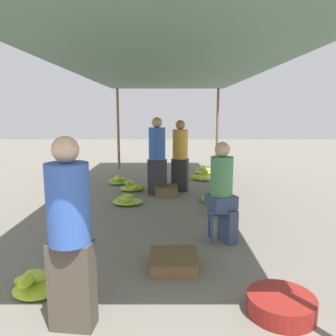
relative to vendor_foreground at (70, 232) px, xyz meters
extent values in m
cylinder|color=olive|center=(-0.76, 7.66, 0.42)|extent=(0.08, 0.08, 2.47)
cylinder|color=olive|center=(2.29, 7.66, 0.42)|extent=(0.08, 0.08, 2.47)
cube|color=#567A60|center=(0.77, 3.56, 1.67)|extent=(3.45, 8.59, 0.04)
cube|color=#4C4238|center=(0.00, 0.00, -0.45)|extent=(0.37, 0.23, 0.73)
cylinder|color=#3359B2|center=(0.00, 0.00, 0.23)|extent=(0.37, 0.37, 0.64)
sphere|color=tan|center=(0.00, 0.00, 0.65)|extent=(0.21, 0.21, 0.21)
cube|color=#384C84|center=(1.49, 1.84, -0.37)|extent=(0.34, 0.34, 0.04)
cylinder|color=#384C84|center=(1.35, 1.71, -0.60)|extent=(0.04, 0.04, 0.42)
cylinder|color=#384C84|center=(1.63, 1.71, -0.60)|extent=(0.04, 0.04, 0.42)
cylinder|color=#384C84|center=(1.35, 1.98, -0.60)|extent=(0.04, 0.04, 0.42)
cylinder|color=#384C84|center=(1.63, 1.98, -0.60)|extent=(0.04, 0.04, 0.42)
cube|color=#384766|center=(1.59, 1.81, -0.58)|extent=(0.24, 0.34, 0.46)
cube|color=#384766|center=(1.49, 1.84, -0.26)|extent=(0.44, 0.44, 0.18)
cylinder|color=#4C8C59|center=(1.49, 1.84, 0.09)|extent=(0.39, 0.39, 0.52)
sphere|color=tan|center=(1.49, 1.84, 0.45)|extent=(0.20, 0.20, 0.20)
cylinder|color=maroon|center=(1.76, 0.17, -0.73)|extent=(0.59, 0.59, 0.17)
ellipsoid|color=#9CC330|center=(-0.02, 3.52, -0.70)|extent=(0.12, 0.20, 0.12)
ellipsoid|color=#74B337|center=(-0.04, 3.74, -0.73)|extent=(0.22, 0.35, 0.13)
ellipsoid|color=#9CC330|center=(0.00, 3.66, -0.66)|extent=(0.27, 0.24, 0.10)
ellipsoid|color=#9DC330|center=(-0.06, 3.58, -0.70)|extent=(0.35, 0.26, 0.11)
ellipsoid|color=#8DBD33|center=(-0.01, 3.65, -0.77)|extent=(0.57, 0.50, 0.10)
ellipsoid|color=#B8CE2B|center=(-0.57, 0.46, -0.64)|extent=(0.15, 0.31, 0.11)
ellipsoid|color=#B1CB2C|center=(-0.45, 0.60, -0.75)|extent=(0.19, 0.24, 0.09)
ellipsoid|color=#88BB34|center=(-0.62, 0.67, -0.74)|extent=(0.29, 0.32, 0.14)
ellipsoid|color=#9CC330|center=(-0.50, 0.51, -0.63)|extent=(0.22, 0.13, 0.12)
ellipsoid|color=#A1C52F|center=(-0.64, 0.57, -0.73)|extent=(0.23, 0.16, 0.11)
ellipsoid|color=#B0CB2D|center=(-0.50, 0.50, -0.77)|extent=(0.48, 0.42, 0.10)
ellipsoid|color=#B8CE2B|center=(-0.46, 5.39, -0.65)|extent=(0.21, 0.32, 0.11)
ellipsoid|color=#8EBD33|center=(-0.47, 5.41, -0.71)|extent=(0.12, 0.29, 0.15)
ellipsoid|color=yellow|center=(-0.44, 5.39, -0.68)|extent=(0.26, 0.15, 0.10)
ellipsoid|color=yellow|center=(-0.53, 5.44, -0.77)|extent=(0.31, 0.34, 0.10)
ellipsoid|color=#C3D229|center=(-0.40, 5.48, -0.72)|extent=(0.35, 0.27, 0.14)
ellipsoid|color=#B8CE2B|center=(-0.52, 5.51, -0.75)|extent=(0.33, 0.13, 0.13)
ellipsoid|color=#86BA34|center=(-0.59, 5.38, -0.74)|extent=(0.28, 0.26, 0.15)
ellipsoid|color=#80B735|center=(-0.45, 5.39, -0.77)|extent=(0.40, 0.35, 0.10)
ellipsoid|color=#95C031|center=(-0.10, 4.78, -0.65)|extent=(0.25, 0.33, 0.14)
ellipsoid|color=#CCD628|center=(-0.08, 4.77, -0.65)|extent=(0.22, 0.17, 0.11)
ellipsoid|color=#A9C82E|center=(0.04, 4.62, -0.71)|extent=(0.21, 0.27, 0.10)
ellipsoid|color=#A3C62F|center=(0.09, 4.84, -0.75)|extent=(0.34, 0.14, 0.12)
ellipsoid|color=#C9D528|center=(-0.10, 4.77, -0.73)|extent=(0.23, 0.35, 0.14)
ellipsoid|color=#99C231|center=(-0.06, 4.76, -0.77)|extent=(0.50, 0.44, 0.10)
ellipsoid|color=#91BE32|center=(1.75, 5.96, -0.67)|extent=(0.25, 0.28, 0.10)
ellipsoid|color=#BBCF2B|center=(1.65, 5.83, -0.75)|extent=(0.30, 0.32, 0.12)
ellipsoid|color=yellow|center=(1.66, 5.84, -0.72)|extent=(0.31, 0.17, 0.11)
ellipsoid|color=yellow|center=(1.51, 5.93, -0.74)|extent=(0.35, 0.29, 0.14)
ellipsoid|color=#B9CE2B|center=(1.73, 5.93, -0.60)|extent=(0.26, 0.29, 0.11)
ellipsoid|color=#B1CB2C|center=(1.70, 6.06, -0.72)|extent=(0.35, 0.22, 0.10)
ellipsoid|color=#8EBD33|center=(1.69, 5.90, -0.77)|extent=(0.47, 0.41, 0.10)
ellipsoid|color=#8ABB33|center=(1.65, 4.01, -0.75)|extent=(0.25, 0.34, 0.13)
ellipsoid|color=yellow|center=(1.71, 3.83, -0.60)|extent=(0.24, 0.26, 0.14)
ellipsoid|color=yellow|center=(1.53, 3.74, -0.74)|extent=(0.26, 0.29, 0.15)
ellipsoid|color=#93BF32|center=(1.79, 4.03, -0.77)|extent=(0.13, 0.22, 0.10)
ellipsoid|color=#77B437|center=(1.72, 3.86, -0.61)|extent=(0.20, 0.25, 0.12)
ellipsoid|color=#87BA34|center=(1.53, 3.83, -0.74)|extent=(0.21, 0.26, 0.15)
ellipsoid|color=#B1CB2C|center=(1.55, 3.97, -0.74)|extent=(0.25, 0.26, 0.14)
ellipsoid|color=#77B437|center=(1.70, 3.82, -0.77)|extent=(0.52, 0.45, 0.10)
ellipsoid|color=#B9CE2B|center=(1.99, 6.78, -0.70)|extent=(0.36, 0.18, 0.10)
ellipsoid|color=#C8D428|center=(1.67, 6.90, -0.73)|extent=(0.27, 0.24, 0.09)
ellipsoid|color=yellow|center=(1.80, 6.84, -0.65)|extent=(0.14, 0.30, 0.10)
ellipsoid|color=#9FC430|center=(1.87, 6.96, -0.72)|extent=(0.33, 0.24, 0.09)
ellipsoid|color=#8ABB33|center=(1.80, 6.90, -0.73)|extent=(0.26, 0.24, 0.11)
ellipsoid|color=#A4C62F|center=(1.78, 6.94, -0.74)|extent=(0.26, 0.17, 0.14)
ellipsoid|color=#9FC430|center=(1.84, 6.78, -0.77)|extent=(0.59, 0.51, 0.10)
ellipsoid|color=#84B934|center=(1.57, 2.96, -0.72)|extent=(0.22, 0.16, 0.11)
ellipsoid|color=yellow|center=(1.77, 3.01, -0.68)|extent=(0.29, 0.29, 0.13)
ellipsoid|color=#97C131|center=(1.68, 3.03, -0.61)|extent=(0.27, 0.17, 0.11)
ellipsoid|color=#94C032|center=(1.64, 3.03, -0.62)|extent=(0.27, 0.12, 0.15)
ellipsoid|color=#77B437|center=(1.69, 3.17, -0.74)|extent=(0.35, 0.27, 0.11)
ellipsoid|color=#87BA34|center=(1.68, 3.04, -0.77)|extent=(0.40, 0.35, 0.10)
cube|color=brown|center=(0.84, 1.02, -0.74)|extent=(0.51, 0.51, 0.15)
cube|color=brown|center=(0.84, 1.02, -0.66)|extent=(0.54, 0.54, 0.02)
cube|color=brown|center=(0.74, 4.36, -0.72)|extent=(0.46, 0.46, 0.19)
cube|color=brown|center=(0.74, 4.36, -0.62)|extent=(0.48, 0.48, 0.02)
cube|color=#2D2D33|center=(1.04, 4.72, -0.45)|extent=(0.39, 0.29, 0.73)
cylinder|color=gold|center=(1.04, 4.72, 0.24)|extent=(0.42, 0.42, 0.64)
sphere|color=#9E704C|center=(1.04, 4.72, 0.66)|extent=(0.21, 0.21, 0.21)
cube|color=#2D2D33|center=(0.54, 4.40, -0.43)|extent=(0.41, 0.32, 0.77)
cylinder|color=#3359B2|center=(0.54, 4.40, 0.28)|extent=(0.45, 0.45, 0.67)
sphere|color=tan|center=(0.54, 4.40, 0.72)|extent=(0.22, 0.22, 0.22)
camera|label=1|loc=(0.77, -2.45, 0.93)|focal=35.00mm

